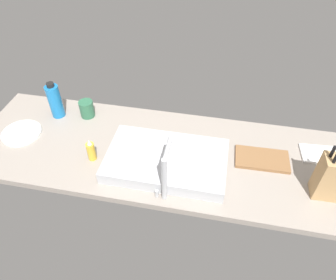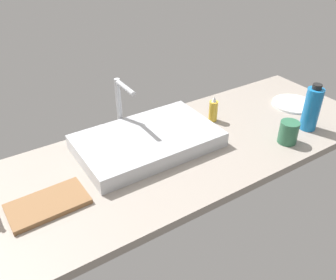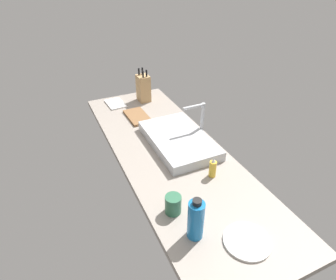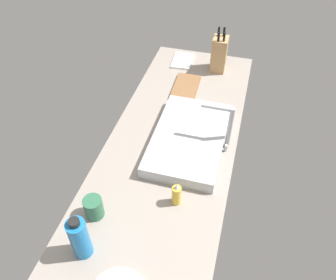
# 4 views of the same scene
# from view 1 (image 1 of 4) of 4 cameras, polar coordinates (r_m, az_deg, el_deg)

# --- Properties ---
(countertop_slab) EXTENTS (1.96, 0.66, 0.04)m
(countertop_slab) POSITION_cam_1_polar(r_m,az_deg,el_deg) (1.62, -2.06, -2.42)
(countertop_slab) COLOR gray
(countertop_slab) RESTS_ON ground
(sink_basin) EXTENTS (0.58, 0.35, 0.06)m
(sink_basin) POSITION_cam_1_polar(r_m,az_deg,el_deg) (1.52, -0.30, -3.78)
(sink_basin) COLOR #B7BABF
(sink_basin) RESTS_ON countertop_slab
(faucet) EXTENTS (0.06, 0.16, 0.25)m
(faucet) POSITION_cam_1_polar(r_m,az_deg,el_deg) (1.31, -0.59, -5.84)
(faucet) COLOR #B7BABF
(faucet) RESTS_ON countertop_slab
(knife_block) EXTENTS (0.11, 0.10, 0.28)m
(knife_block) POSITION_cam_1_polar(r_m,az_deg,el_deg) (1.51, 27.65, -6.00)
(knife_block) COLOR tan
(knife_block) RESTS_ON countertop_slab
(cutting_board) EXTENTS (0.27, 0.15, 0.02)m
(cutting_board) POSITION_cam_1_polar(r_m,az_deg,el_deg) (1.62, 16.83, -3.35)
(cutting_board) COLOR brown
(cutting_board) RESTS_ON countertop_slab
(soap_bottle) EXTENTS (0.04, 0.04, 0.13)m
(soap_bottle) POSITION_cam_1_polar(r_m,az_deg,el_deg) (1.58, -13.91, -1.93)
(soap_bottle) COLOR gold
(soap_bottle) RESTS_ON countertop_slab
(water_bottle) EXTENTS (0.07, 0.07, 0.22)m
(water_bottle) POSITION_cam_1_polar(r_m,az_deg,el_deg) (1.87, -19.98, 6.76)
(water_bottle) COLOR #1970B7
(water_bottle) RESTS_ON countertop_slab
(dinner_plate) EXTENTS (0.21, 0.21, 0.01)m
(dinner_plate) POSITION_cam_1_polar(r_m,az_deg,el_deg) (1.88, -25.22, 1.20)
(dinner_plate) COLOR white
(dinner_plate) RESTS_ON countertop_slab
(dish_towel) EXTENTS (0.21, 0.14, 0.01)m
(dish_towel) POSITION_cam_1_polar(r_m,az_deg,el_deg) (1.76, 26.21, -2.44)
(dish_towel) COLOR white
(dish_towel) RESTS_ON countertop_slab
(coffee_mug) EXTENTS (0.08, 0.08, 0.10)m
(coffee_mug) POSITION_cam_1_polar(r_m,az_deg,el_deg) (1.85, -14.64, 5.54)
(coffee_mug) COLOR #2D6647
(coffee_mug) RESTS_ON countertop_slab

